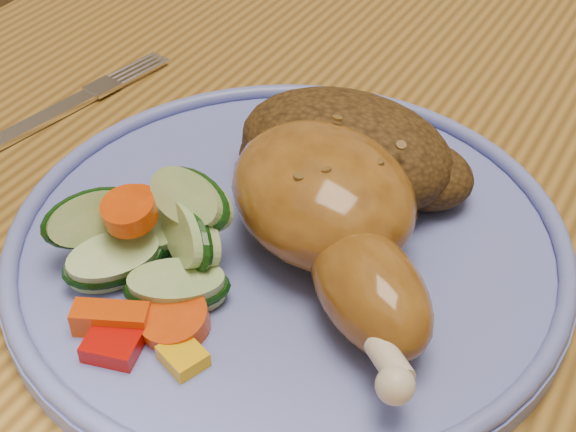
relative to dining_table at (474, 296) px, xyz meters
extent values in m
cube|color=olive|center=(0.00, 0.00, 0.06)|extent=(0.90, 1.40, 0.04)
cube|color=brown|center=(-0.39, 0.64, -0.31)|extent=(0.06, 0.06, 0.71)
cylinder|color=#4C2D16|center=(-0.18, 0.37, -0.46)|extent=(0.04, 0.04, 0.41)
cylinder|color=#4C2D16|center=(-0.18, 0.73, -0.46)|extent=(0.04, 0.04, 0.41)
cylinder|color=#616DC0|center=(-0.08, -0.10, 0.09)|extent=(0.31, 0.31, 0.01)
torus|color=#616DC0|center=(-0.08, -0.10, 0.10)|extent=(0.31, 0.31, 0.01)
ellipsoid|color=brown|center=(-0.07, -0.09, 0.13)|extent=(0.14, 0.14, 0.06)
ellipsoid|color=brown|center=(-0.02, -0.14, 0.12)|extent=(0.10, 0.09, 0.04)
sphere|color=beige|center=(0.01, -0.18, 0.12)|extent=(0.02, 0.02, 0.02)
ellipsoid|color=#452D11|center=(-0.08, -0.04, 0.12)|extent=(0.13, 0.09, 0.06)
ellipsoid|color=#452D11|center=(-0.04, -0.03, 0.11)|extent=(0.06, 0.05, 0.04)
ellipsoid|color=#452D11|center=(-0.12, -0.05, 0.11)|extent=(0.05, 0.05, 0.03)
cube|color=#A50A05|center=(-0.12, -0.21, 0.10)|extent=(0.03, 0.03, 0.01)
cube|color=#E5A507|center=(-0.08, -0.20, 0.10)|extent=(0.03, 0.02, 0.01)
cylinder|color=#DF4607|center=(-0.10, -0.19, 0.10)|extent=(0.03, 0.04, 0.02)
cube|color=#DF4607|center=(-0.13, -0.20, 0.10)|extent=(0.04, 0.03, 0.01)
cylinder|color=#DF4607|center=(-0.14, -0.16, 0.13)|extent=(0.03, 0.03, 0.02)
cylinder|color=#DF4607|center=(-0.17, -0.13, 0.10)|extent=(0.03, 0.03, 0.02)
cylinder|color=#ACC680|center=(-0.14, -0.15, 0.10)|extent=(0.07, 0.07, 0.02)
cylinder|color=#ACC680|center=(-0.12, -0.15, 0.12)|extent=(0.06, 0.05, 0.05)
cylinder|color=#ACC680|center=(-0.11, -0.17, 0.10)|extent=(0.07, 0.07, 0.02)
cylinder|color=#ACC680|center=(-0.17, -0.17, 0.12)|extent=(0.06, 0.06, 0.05)
cylinder|color=#ACC680|center=(-0.12, -0.14, 0.13)|extent=(0.06, 0.05, 0.04)
cylinder|color=#ACC680|center=(-0.15, -0.17, 0.11)|extent=(0.07, 0.07, 0.03)
cylinder|color=#ACC680|center=(-0.15, -0.15, 0.10)|extent=(0.05, 0.05, 0.02)
cube|color=silver|center=(-0.30, -0.09, 0.09)|extent=(0.03, 0.12, 0.00)
cube|color=silver|center=(-0.29, -0.02, 0.09)|extent=(0.03, 0.07, 0.00)
camera|label=1|loc=(0.08, -0.39, 0.39)|focal=50.00mm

